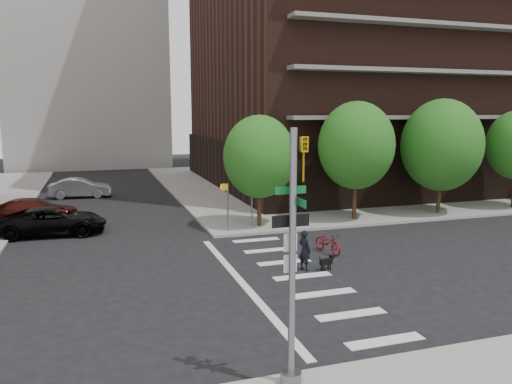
{
  "coord_description": "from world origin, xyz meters",
  "views": [
    {
      "loc": [
        -4.63,
        -17.61,
        6.47
      ],
      "look_at": [
        3.0,
        6.0,
        2.5
      ],
      "focal_mm": 35.0,
      "sensor_mm": 36.0,
      "label": 1
    }
  ],
  "objects": [
    {
      "name": "pedestrian_signal",
      "position": [
        2.32,
        7.92,
        1.85
      ],
      "size": [
        2.18,
        0.67,
        2.6
      ],
      "color": "slate",
      "rests_on": "sidewalk_ne"
    },
    {
      "name": "ground",
      "position": [
        0.0,
        0.0,
        0.0
      ],
      "size": [
        120.0,
        120.0,
        0.0
      ],
      "primitive_type": "plane",
      "color": "black",
      "rests_on": "ground"
    },
    {
      "name": "sidewalk_ne",
      "position": [
        20.5,
        23.5,
        0.07
      ],
      "size": [
        39.0,
        33.0,
        0.15
      ],
      "primitive_type": "cube",
      "color": "gray",
      "rests_on": "ground"
    },
    {
      "name": "tree_b",
      "position": [
        10.0,
        8.5,
        4.54
      ],
      "size": [
        4.5,
        4.5,
        6.65
      ],
      "color": "#301E11",
      "rests_on": "sidewalk_ne"
    },
    {
      "name": "tree_c",
      "position": [
        16.0,
        8.5,
        4.45
      ],
      "size": [
        5.0,
        5.0,
        6.8
      ],
      "color": "#301E11",
      "rests_on": "sidewalk_ne"
    },
    {
      "name": "dog",
      "position": [
        4.29,
        0.44,
        0.37
      ],
      "size": [
        0.71,
        0.37,
        0.6
      ],
      "rotation": [
        0.0,
        0.0,
        0.32
      ],
      "color": "black",
      "rests_on": "ground"
    },
    {
      "name": "crosswalk",
      "position": [
        2.21,
        -0.0,
        0.01
      ],
      "size": [
        3.85,
        13.0,
        0.01
      ],
      "color": "silver",
      "rests_on": "ground"
    },
    {
      "name": "parked_car_maroon",
      "position": [
        -8.2,
        14.05,
        0.72
      ],
      "size": [
        2.29,
        5.07,
        1.44
      ],
      "primitive_type": "imported",
      "rotation": [
        0.0,
        0.0,
        1.52
      ],
      "color": "#42130E",
      "rests_on": "ground"
    },
    {
      "name": "tree_a",
      "position": [
        4.0,
        8.5,
        4.04
      ],
      "size": [
        4.0,
        4.0,
        5.9
      ],
      "color": "#301E11",
      "rests_on": "sidewalk_ne"
    },
    {
      "name": "parked_car_silver",
      "position": [
        -5.85,
        22.44,
        0.75
      ],
      "size": [
        1.89,
        4.65,
        1.5
      ],
      "primitive_type": "imported",
      "rotation": [
        0.0,
        0.0,
        1.5
      ],
      "color": "#999CA0",
      "rests_on": "ground"
    },
    {
      "name": "dog_walker",
      "position": [
        3.41,
        0.74,
        0.84
      ],
      "size": [
        0.72,
        0.61,
        1.69
      ],
      "primitive_type": "imported",
      "rotation": [
        0.0,
        0.0,
        1.96
      ],
      "color": "black",
      "rests_on": "ground"
    },
    {
      "name": "scooter",
      "position": [
        5.47,
        2.77,
        0.49
      ],
      "size": [
        0.99,
        1.96,
        0.98
      ],
      "primitive_type": "imported",
      "rotation": [
        0.0,
        0.0,
        0.19
      ],
      "color": "maroon",
      "rests_on": "ground"
    },
    {
      "name": "traffic_signal",
      "position": [
        -0.47,
        -7.49,
        2.7
      ],
      "size": [
        0.9,
        0.75,
        6.0
      ],
      "color": "slate",
      "rests_on": "sidewalk_s"
    },
    {
      "name": "parked_car_black",
      "position": [
        -6.91,
        10.39,
        0.75
      ],
      "size": [
        2.82,
        5.53,
        1.49
      ],
      "primitive_type": "imported",
      "rotation": [
        0.0,
        0.0,
        1.51
      ],
      "color": "black",
      "rests_on": "ground"
    }
  ]
}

